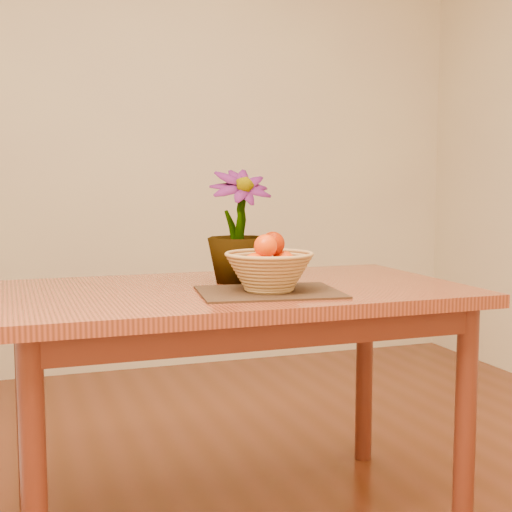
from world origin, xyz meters
name	(u,v)px	position (x,y,z in m)	size (l,w,h in m)	color
wall_back	(129,132)	(0.00, 2.25, 1.35)	(4.00, 0.02, 2.70)	beige
table	(236,315)	(0.00, 0.30, 0.66)	(1.40, 0.80, 0.75)	maroon
placemat	(269,292)	(0.06, 0.16, 0.75)	(0.41, 0.30, 0.01)	#352213
wicker_basket	(269,273)	(0.06, 0.16, 0.81)	(0.26, 0.26, 0.11)	#B7864C
orange_pile	(270,256)	(0.06, 0.16, 0.86)	(0.18, 0.17, 0.13)	#E23E03
potted_plant	(239,226)	(0.04, 0.39, 0.93)	(0.20, 0.20, 0.36)	#164513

